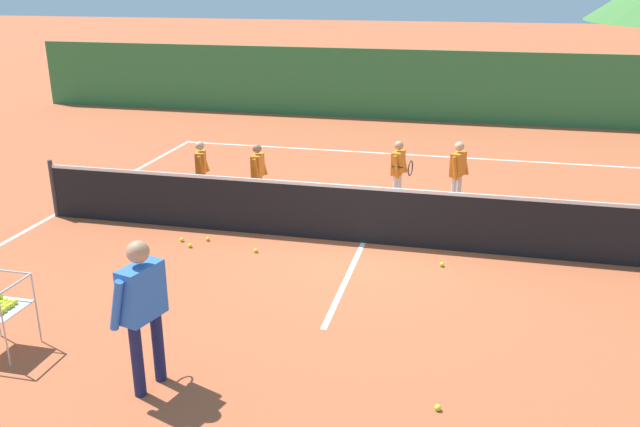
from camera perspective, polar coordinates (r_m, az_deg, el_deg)
The scene contains 17 objects.
ground_plane at distance 10.89m, azimuth 3.75°, elevation -2.53°, with size 120.00×120.00×0.00m, color #B25633.
line_baseline_far at distance 16.49m, azimuth 7.25°, elevation 5.07°, with size 11.48×0.08×0.01m, color white.
line_sideline_west at distance 13.04m, azimuth -21.96°, elevation -0.16°, with size 0.08×12.10×0.01m, color white.
line_service_center at distance 10.89m, azimuth 3.75°, elevation -2.52°, with size 0.08×5.85×0.01m, color white.
tennis_net at distance 10.71m, azimuth 3.81°, elevation -0.05°, with size 11.41×0.08×1.05m.
instructor at distance 6.99m, azimuth -15.04°, elevation -7.36°, with size 0.44×0.82×1.67m.
student_0 at distance 12.69m, azimuth -10.19°, elevation 3.97°, with size 0.29×0.51×1.23m.
student_1 at distance 12.36m, azimuth -5.37°, elevation 3.76°, with size 0.22×0.49×1.23m.
student_2 at distance 12.52m, azimuth 6.78°, elevation 3.99°, with size 0.41×0.65×1.25m.
student_3 at distance 12.55m, azimuth 11.80°, elevation 3.80°, with size 0.37×0.51×1.28m.
tennis_ball_0 at distance 11.09m, azimuth -9.65°, elevation -2.17°, with size 0.07×0.07×0.07m, color yellow.
tennis_ball_1 at distance 10.87m, azimuth -11.14°, elevation -2.72°, with size 0.07×0.07×0.07m, color yellow.
tennis_ball_2 at distance 11.14m, azimuth -11.82°, elevation -2.22°, with size 0.07×0.07×0.07m, color yellow.
tennis_ball_6 at distance 10.52m, azimuth -5.56°, elevation -3.19°, with size 0.07×0.07×0.07m, color yellow.
tennis_ball_7 at distance 10.14m, azimuth 10.44°, elevation -4.33°, with size 0.07×0.07×0.07m, color yellow.
tennis_ball_8 at distance 7.01m, azimuth 10.10°, elevation -16.13°, with size 0.07×0.07×0.07m, color yellow.
windscreen_fence at distance 20.45m, azimuth 8.74°, elevation 10.82°, with size 25.26×0.08×2.10m, color #33753D.
Camera 1 is at (1.62, -9.96, 4.09)m, focal length 37.16 mm.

